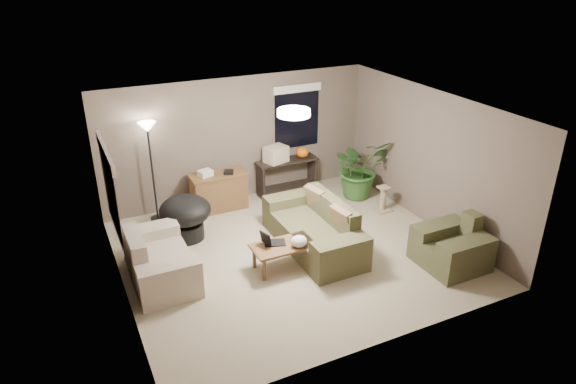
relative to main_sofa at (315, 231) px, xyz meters
name	(u,v)px	position (x,y,z in m)	size (l,w,h in m)	color
room_shell	(293,185)	(-0.44, -0.04, 0.96)	(5.50, 5.50, 5.50)	tan
main_sofa	(315,231)	(0.00, 0.00, 0.00)	(0.95, 2.20, 0.85)	#4B492D
throw_pillows	(329,209)	(0.26, 0.00, 0.36)	(0.31, 1.38, 0.47)	#8C7251
loveseat	(158,262)	(-2.65, 0.18, 0.00)	(0.90, 1.60, 0.85)	beige
armchair	(452,248)	(1.71, -1.46, 0.00)	(0.95, 1.00, 0.85)	#49492C
coffee_table	(283,248)	(-0.78, -0.37, 0.06)	(1.00, 0.55, 0.42)	brown
laptop	(271,241)	(-0.95, -0.27, 0.19)	(0.42, 0.33, 0.24)	black
plastic_bag	(299,241)	(-0.58, -0.52, 0.22)	(0.26, 0.24, 0.18)	white
desk	(219,191)	(-1.01, 2.09, 0.08)	(1.10, 0.50, 0.75)	brown
desk_papers	(210,173)	(-1.17, 2.07, 0.51)	(0.72, 0.32, 0.12)	silver
console_table	(287,174)	(0.51, 2.18, 0.14)	(1.30, 0.40, 0.75)	black
pumpkin	(302,152)	(0.86, 2.18, 0.57)	(0.27, 0.27, 0.22)	orange
cardboard_box	(276,154)	(0.26, 2.18, 0.62)	(0.44, 0.33, 0.33)	beige
papasan_chair	(186,215)	(-1.92, 1.22, 0.17)	(1.19, 1.19, 0.80)	black
floor_lamp	(149,139)	(-2.22, 2.21, 1.30)	(0.32, 0.32, 1.91)	black
ceiling_fixture	(294,113)	(-0.44, -0.04, 2.15)	(0.50, 0.50, 0.10)	white
houseplant	(359,174)	(1.78, 1.42, 0.19)	(1.12, 1.25, 0.97)	#2D5923
cat_scratching_post	(383,200)	(1.86, 0.64, -0.08)	(0.32, 0.32, 0.50)	tan
window_left	(108,177)	(-3.17, 0.26, 1.49)	(0.05, 1.56, 1.33)	black
window_back	(297,106)	(0.86, 2.44, 1.49)	(1.06, 0.05, 1.33)	black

